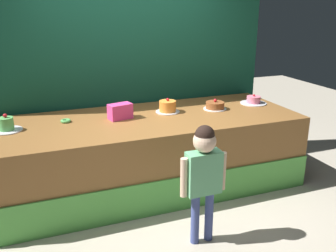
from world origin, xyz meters
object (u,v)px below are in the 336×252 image
at_px(cake_far_left, 6,125).
at_px(cake_center_left, 168,107).
at_px(child_figure, 204,169).
at_px(donut, 66,121).
at_px(cake_center_right, 215,106).
at_px(cake_far_right, 253,101).
at_px(pink_box, 120,111).

xyz_separation_m(cake_far_left, cake_center_left, (1.77, 0.05, 0.01)).
distance_m(child_figure, donut, 1.71).
height_order(donut, cake_center_right, cake_center_right).
height_order(child_figure, donut, child_figure).
distance_m(donut, cake_center_left, 1.18).
distance_m(cake_center_left, cake_far_right, 1.18).
distance_m(cake_far_left, cake_center_left, 1.77).
bearing_deg(cake_far_right, donut, 178.86).
distance_m(child_figure, cake_far_right, 1.91).
bearing_deg(child_figure, cake_center_right, 58.80).
bearing_deg(pink_box, donut, 171.86).
relative_size(pink_box, cake_center_right, 0.91).
relative_size(cake_center_left, cake_center_right, 1.01).
height_order(donut, cake_center_left, cake_center_left).
relative_size(child_figure, cake_far_left, 3.73).
height_order(child_figure, cake_far_left, child_figure).
xyz_separation_m(child_figure, cake_center_right, (0.77, 1.27, 0.17)).
relative_size(pink_box, cake_far_right, 0.76).
bearing_deg(cake_far_left, donut, 7.51).
bearing_deg(cake_far_left, cake_far_right, 0.59).
relative_size(child_figure, cake_center_left, 3.92).
bearing_deg(cake_far_right, child_figure, -135.61).
bearing_deg(cake_center_right, child_figure, -121.20).
height_order(child_figure, cake_center_right, child_figure).
bearing_deg(cake_center_right, pink_box, 178.88).
xyz_separation_m(pink_box, cake_far_right, (1.77, 0.04, -0.05)).
xyz_separation_m(pink_box, cake_center_right, (1.18, -0.02, -0.04)).
xyz_separation_m(pink_box, cake_far_left, (-1.18, 0.01, -0.03)).
relative_size(pink_box, cake_far_left, 0.86).
bearing_deg(child_figure, donut, 126.00).
relative_size(child_figure, donut, 10.09).
distance_m(pink_box, cake_center_left, 0.59).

